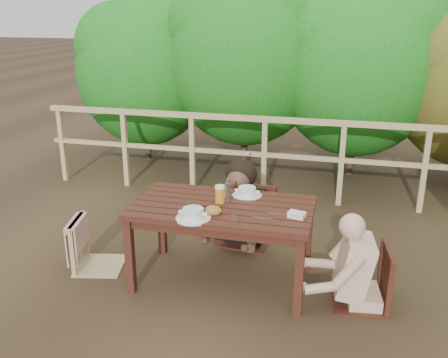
% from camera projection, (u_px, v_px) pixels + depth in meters
% --- Properties ---
extents(ground, '(60.00, 60.00, 0.00)m').
position_uv_depth(ground, '(223.00, 280.00, 4.29)').
color(ground, '#45321F').
rests_on(ground, ground).
extents(table, '(1.47, 0.83, 0.68)m').
position_uv_depth(table, '(223.00, 244.00, 4.18)').
color(table, '#361810').
rests_on(table, ground).
extents(chair_left, '(0.50, 0.50, 0.85)m').
position_uv_depth(chair_left, '(97.00, 223.00, 4.37)').
color(chair_left, tan).
rests_on(chair_left, ground).
extents(chair_far, '(0.55, 0.55, 1.00)m').
position_uv_depth(chair_far, '(246.00, 194.00, 4.84)').
color(chair_far, '#361810').
rests_on(chair_far, ground).
extents(chair_right, '(0.49, 0.49, 0.88)m').
position_uv_depth(chair_right, '(364.00, 252.00, 3.83)').
color(chair_right, '#361810').
rests_on(chair_right, ground).
extents(woman, '(0.62, 0.73, 1.35)m').
position_uv_depth(woman, '(247.00, 176.00, 4.80)').
color(woman, black).
rests_on(woman, ground).
extents(diner_right, '(0.67, 0.57, 1.24)m').
position_uv_depth(diner_right, '(370.00, 232.00, 3.76)').
color(diner_right, beige).
rests_on(diner_right, ground).
extents(railing, '(5.60, 0.10, 1.01)m').
position_uv_depth(railing, '(264.00, 158.00, 5.96)').
color(railing, tan).
rests_on(railing, ground).
extents(hedge_row, '(6.60, 1.60, 3.80)m').
position_uv_depth(hedge_row, '(313.00, 32.00, 6.51)').
color(hedge_row, '#1A6517').
rests_on(hedge_row, ground).
extents(soup_near, '(0.27, 0.27, 0.09)m').
position_uv_depth(soup_near, '(193.00, 214.00, 3.81)').
color(soup_near, white).
rests_on(soup_near, table).
extents(soup_far, '(0.25, 0.25, 0.08)m').
position_uv_depth(soup_far, '(247.00, 192.00, 4.27)').
color(soup_far, silver).
rests_on(soup_far, table).
extents(bread_roll, '(0.13, 0.10, 0.08)m').
position_uv_depth(bread_roll, '(213.00, 211.00, 3.89)').
color(bread_roll, '#A1642D').
rests_on(bread_roll, table).
extents(beer_glass, '(0.08, 0.08, 0.16)m').
position_uv_depth(beer_glass, '(220.00, 195.00, 4.10)').
color(beer_glass, orange).
rests_on(beer_glass, table).
extents(bottle, '(0.05, 0.05, 0.22)m').
position_uv_depth(bottle, '(228.00, 191.00, 4.09)').
color(bottle, silver).
rests_on(bottle, table).
extents(tumbler, '(0.06, 0.06, 0.07)m').
position_uv_depth(tumbler, '(235.00, 220.00, 3.73)').
color(tumbler, white).
rests_on(tumbler, table).
extents(butter_tub, '(0.15, 0.12, 0.06)m').
position_uv_depth(butter_tub, '(297.00, 216.00, 3.82)').
color(butter_tub, silver).
rests_on(butter_tub, table).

